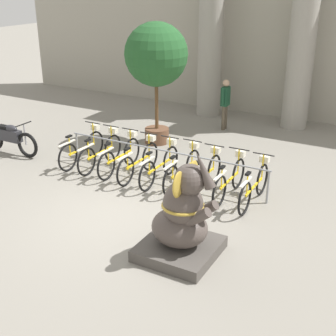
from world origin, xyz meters
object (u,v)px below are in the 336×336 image
bicycle_1 (101,152)px  motorcycle (10,137)px  bicycle_4 (160,165)px  bicycle_3 (139,161)px  bicycle_2 (120,156)px  bicycle_5 (183,169)px  elephant_statue (182,221)px  bicycle_8 (254,186)px  potted_tree (156,58)px  bicycle_6 (205,175)px  bicycle_7 (230,179)px  person_pedestrian (225,100)px  bicycle_0 (83,148)px

bicycle_1 → motorcycle: 2.79m
bicycle_4 → bicycle_3: bearing=-179.2°
bicycle_2 → bicycle_3: bearing=-5.3°
bicycle_5 → bicycle_4: bearing=-176.0°
elephant_statue → bicycle_8: bearing=80.3°
bicycle_5 → potted_tree: 3.70m
motorcycle → bicycle_8: bearing=2.8°
elephant_statue → motorcycle: (-6.40, 2.19, -0.22)m
bicycle_5 → potted_tree: (-2.04, 2.32, 2.03)m
bicycle_6 → motorcycle: (-5.67, -0.33, 0.05)m
bicycle_2 → bicycle_7: 2.90m
elephant_statue → bicycle_2: bearing=139.8°
bicycle_8 → potted_tree: 4.92m
bicycle_1 → potted_tree: size_ratio=0.53×
person_pedestrian → bicycle_8: bearing=-60.4°
bicycle_3 → bicycle_7: bearing=1.1°
elephant_statue → bicycle_0: bearing=148.6°
motorcycle → bicycle_3: bearing=5.0°
bicycle_3 → bicycle_5: 1.16m
bicycle_0 → bicycle_5: size_ratio=1.00×
bicycle_2 → bicycle_3: 0.58m
bicycle_1 → bicycle_4: (1.74, -0.04, 0.00)m
bicycle_2 → person_pedestrian: 4.55m
bicycle_3 → motorcycle: bearing=-175.0°
bicycle_7 → motorcycle: (-6.25, -0.38, 0.05)m
bicycle_4 → potted_tree: potted_tree is taller
bicycle_4 → bicycle_7: 1.74m
bicycle_5 → motorcycle: bicycle_5 is taller
bicycle_1 → bicycle_3: size_ratio=1.00×
bicycle_5 → bicycle_6: 0.58m
bicycle_0 → bicycle_7: bearing=-0.0°
bicycle_1 → bicycle_8: (4.07, -0.06, 0.00)m
bicycle_4 → bicycle_6: size_ratio=1.00×
bicycle_7 → elephant_statue: (0.15, -2.57, 0.27)m
bicycle_1 → bicycle_5: 2.32m
bicycle_6 → bicycle_7: 0.58m
bicycle_5 → elephant_statue: bearing=-63.0°
bicycle_2 → person_pedestrian: bearing=78.1°
bicycle_7 → elephant_statue: bearing=-86.6°
bicycle_0 → motorcycle: (-2.18, -0.38, 0.05)m
bicycle_4 → bicycle_7: bearing=1.2°
bicycle_4 → bicycle_6: same height
bicycle_2 → bicycle_4: same height
bicycle_1 → elephant_statue: 4.46m
potted_tree → bicycle_4: bearing=-58.2°
bicycle_3 → bicycle_8: same height
bicycle_3 → potted_tree: potted_tree is taller
bicycle_4 → motorcycle: (-4.50, -0.35, 0.05)m
bicycle_3 → bicycle_6: same height
bicycle_5 → bicycle_7: 1.16m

